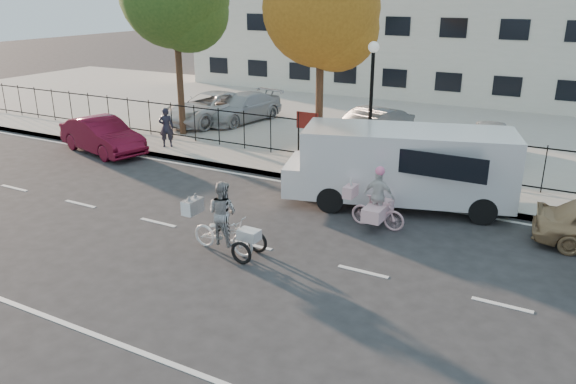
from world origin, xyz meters
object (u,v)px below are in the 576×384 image
Objects in this scene: pedestrian at (166,127)px; lot_car_c at (369,128)px; lamppost at (372,84)px; lot_car_d at (490,141)px; red_sedan at (102,136)px; lot_car_b at (211,108)px; zebra_trike at (223,225)px; unicorn_bike at (377,205)px; lot_car_a at (241,108)px; white_van at (403,164)px.

pedestrian reaches higher than lot_car_c.
pedestrian is at bearing -174.17° from lamppost.
lamppost reaches higher than lot_car_d.
lot_car_b is at bearing 4.71° from red_sedan.
lot_car_d is (4.27, 10.99, 0.12)m from zebra_trike.
unicorn_bike is 0.34× the size of lot_car_b.
zebra_trike is 13.90m from lot_car_a.
pedestrian is 0.36× the size of lot_car_c.
lamppost is at bearing -11.42° from lot_car_b.
red_sedan is 2.66× the size of pedestrian.
pedestrian is at bearing 49.25° from zebra_trike.
lot_car_b is at bearing 158.75° from lamppost.
red_sedan is at bearing -167.21° from lamppost.
unicorn_bike is (1.87, -4.26, -2.48)m from lamppost.
unicorn_bike is 0.39× the size of lot_car_c.
zebra_trike reaches higher than lot_car_d.
lamppost is 1.11× the size of lot_car_d.
lot_car_c is (8.94, 5.48, 0.19)m from red_sedan.
pedestrian is 0.40× the size of lot_car_d.
lot_car_a is (-8.07, 4.47, -2.31)m from lamppost.
lamppost is at bearing -18.98° from lot_car_a.
zebra_trike is 0.48× the size of lot_car_c.
red_sedan is (-10.13, -2.30, -2.43)m from lamppost.
red_sedan is 0.83× the size of lot_car_b.
red_sedan is 10.49m from lot_car_c.
white_van is at bearing -45.20° from lot_car_c.
lot_car_b is at bearing -130.90° from lot_car_a.
white_van reaches higher than pedestrian.
red_sedan is at bearing 81.90° from unicorn_bike.
lamppost is 10.11m from lot_car_b.
zebra_trike is 0.30× the size of white_van.
lot_car_a is (-9.99, 6.77, -0.46)m from white_van.
lot_car_b is at bearing 55.85° from unicorn_bike.
unicorn_bike is at bearing -25.47° from lot_car_b.
lot_car_b is at bearing 135.62° from white_van.
pedestrian is (-8.15, -0.83, -2.18)m from lamppost.
lot_car_d is at bearing -9.87° from unicorn_bike.
unicorn_bike is 0.41× the size of red_sedan.
unicorn_bike is (2.75, 3.16, -0.06)m from zebra_trike.
zebra_trike is 4.19m from unicorn_bike.
lot_car_b is (-1.11, -0.90, 0.04)m from lot_car_a.
zebra_trike reaches higher than lot_car_a.
lot_car_d is at bearing -52.62° from red_sedan.
lamppost is 0.99× the size of lot_car_c.
lot_car_c is at bearing 3.10° from zebra_trike.
white_van is 6.07m from lot_car_d.
lot_car_d is (3.40, 3.57, -2.30)m from lamppost.
unicorn_bike is 0.44× the size of lot_car_d.
lamppost reaches higher than lot_car_c.
pedestrian is (-7.27, 6.58, 0.24)m from zebra_trike.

